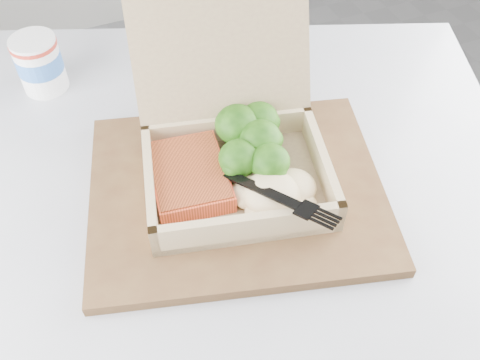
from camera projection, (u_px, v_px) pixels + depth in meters
name	position (u px, v px, depth m)	size (l,w,h in m)	color
cafe_table	(232.00, 280.00, 0.79)	(0.98, 0.98, 0.71)	black
serving_tray	(237.00, 191.00, 0.66)	(0.35, 0.28, 0.02)	brown
takeout_container	(232.00, 137.00, 0.64)	(0.26, 0.29, 0.19)	#A08960
salmon_fillet	(189.00, 176.00, 0.63)	(0.09, 0.11, 0.02)	#FC5631
broccoli_pile	(260.00, 146.00, 0.65)	(0.13, 0.13, 0.05)	#3C801C
mashed_potatoes	(272.00, 194.00, 0.61)	(0.11, 0.09, 0.04)	beige
plastic_fork	(241.00, 178.00, 0.60)	(0.09, 0.16, 0.02)	black
paper_cup	(39.00, 62.00, 0.76)	(0.07, 0.07, 0.08)	white
receipt	(266.00, 101.00, 0.78)	(0.08, 0.15, 0.00)	silver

